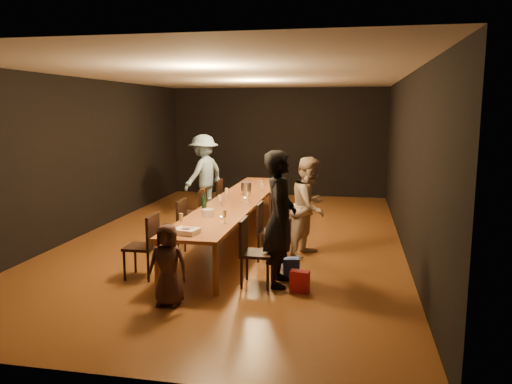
% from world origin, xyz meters
% --- Properties ---
extents(ground, '(10.00, 10.00, 0.00)m').
position_xyz_m(ground, '(0.00, 0.00, 0.00)').
color(ground, '#4D2E13').
rests_on(ground, ground).
extents(room_shell, '(6.04, 10.04, 3.02)m').
position_xyz_m(room_shell, '(0.00, 0.00, 2.08)').
color(room_shell, black).
rests_on(room_shell, ground).
extents(table, '(0.90, 6.00, 0.75)m').
position_xyz_m(table, '(0.00, 0.00, 0.70)').
color(table, '#9A562C').
rests_on(table, ground).
extents(chair_right_0, '(0.42, 0.42, 0.93)m').
position_xyz_m(chair_right_0, '(0.85, -2.40, 0.47)').
color(chair_right_0, black).
rests_on(chair_right_0, ground).
extents(chair_right_1, '(0.42, 0.42, 0.93)m').
position_xyz_m(chair_right_1, '(0.85, -1.20, 0.47)').
color(chair_right_1, black).
rests_on(chair_right_1, ground).
extents(chair_right_2, '(0.42, 0.42, 0.93)m').
position_xyz_m(chair_right_2, '(0.85, 0.00, 0.47)').
color(chair_right_2, black).
rests_on(chair_right_2, ground).
extents(chair_right_3, '(0.42, 0.42, 0.93)m').
position_xyz_m(chair_right_3, '(0.85, 1.20, 0.47)').
color(chair_right_3, black).
rests_on(chair_right_3, ground).
extents(chair_left_0, '(0.42, 0.42, 0.93)m').
position_xyz_m(chair_left_0, '(-0.85, -2.40, 0.47)').
color(chair_left_0, black).
rests_on(chair_left_0, ground).
extents(chair_left_1, '(0.42, 0.42, 0.93)m').
position_xyz_m(chair_left_1, '(-0.85, -1.20, 0.47)').
color(chair_left_1, black).
rests_on(chair_left_1, ground).
extents(chair_left_2, '(0.42, 0.42, 0.93)m').
position_xyz_m(chair_left_2, '(-0.85, 0.00, 0.47)').
color(chair_left_2, black).
rests_on(chair_left_2, ground).
extents(chair_left_3, '(0.42, 0.42, 0.93)m').
position_xyz_m(chair_left_3, '(-0.85, 1.20, 0.47)').
color(chair_left_3, black).
rests_on(chair_left_3, ground).
extents(woman_birthday, '(0.48, 0.70, 1.87)m').
position_xyz_m(woman_birthday, '(1.15, -2.31, 0.93)').
color(woman_birthday, black).
rests_on(woman_birthday, ground).
extents(woman_tan, '(0.87, 0.97, 1.64)m').
position_xyz_m(woman_tan, '(1.42, -0.79, 0.82)').
color(woman_tan, tan).
rests_on(woman_tan, ground).
extents(man_blue, '(1.10, 1.35, 1.82)m').
position_xyz_m(man_blue, '(-1.33, 2.27, 0.91)').
color(man_blue, '#8AB6D6').
rests_on(man_blue, ground).
extents(child, '(0.51, 0.33, 1.03)m').
position_xyz_m(child, '(-0.10, -3.29, 0.51)').
color(child, '#3E2822').
rests_on(child, ground).
extents(gift_bag_red, '(0.27, 0.17, 0.30)m').
position_xyz_m(gift_bag_red, '(1.46, -2.56, 0.15)').
color(gift_bag_red, red).
rests_on(gift_bag_red, ground).
extents(gift_bag_blue, '(0.27, 0.21, 0.29)m').
position_xyz_m(gift_bag_blue, '(1.27, -2.02, 0.15)').
color(gift_bag_blue, '#2847AF').
rests_on(gift_bag_blue, ground).
extents(birthday_cake, '(0.36, 0.31, 0.08)m').
position_xyz_m(birthday_cake, '(-0.07, -2.67, 0.79)').
color(birthday_cake, white).
rests_on(birthday_cake, table).
extents(plate_stack, '(0.24, 0.24, 0.11)m').
position_xyz_m(plate_stack, '(-0.11, -1.53, 0.81)').
color(plate_stack, silver).
rests_on(plate_stack, table).
extents(champagne_bottle, '(0.10, 0.10, 0.34)m').
position_xyz_m(champagne_bottle, '(-0.31, -1.05, 0.92)').
color(champagne_bottle, black).
rests_on(champagne_bottle, table).
extents(ice_bucket, '(0.27, 0.27, 0.23)m').
position_xyz_m(ice_bucket, '(0.04, 0.66, 0.86)').
color(ice_bucket, silver).
rests_on(ice_bucket, table).
extents(wineglass_0, '(0.06, 0.06, 0.21)m').
position_xyz_m(wineglass_0, '(-0.25, -2.34, 0.85)').
color(wineglass_0, beige).
rests_on(wineglass_0, table).
extents(wineglass_1, '(0.06, 0.06, 0.21)m').
position_xyz_m(wineglass_1, '(0.28, -1.97, 0.85)').
color(wineglass_1, beige).
rests_on(wineglass_1, table).
extents(wineglass_2, '(0.06, 0.06, 0.21)m').
position_xyz_m(wineglass_2, '(-0.12, -0.73, 0.85)').
color(wineglass_2, silver).
rests_on(wineglass_2, table).
extents(wineglass_3, '(0.06, 0.06, 0.21)m').
position_xyz_m(wineglass_3, '(0.29, -0.39, 0.85)').
color(wineglass_3, beige).
rests_on(wineglass_3, table).
extents(wineglass_4, '(0.06, 0.06, 0.21)m').
position_xyz_m(wineglass_4, '(-0.20, 0.01, 0.85)').
color(wineglass_4, silver).
rests_on(wineglass_4, table).
extents(wineglass_5, '(0.06, 0.06, 0.21)m').
position_xyz_m(wineglass_5, '(0.25, 1.13, 0.85)').
color(wineglass_5, silver).
rests_on(wineglass_5, table).
extents(tealight_near, '(0.05, 0.05, 0.03)m').
position_xyz_m(tealight_near, '(0.15, -1.68, 0.77)').
color(tealight_near, '#B2B7B2').
rests_on(tealight_near, table).
extents(tealight_mid, '(0.05, 0.05, 0.03)m').
position_xyz_m(tealight_mid, '(0.15, 0.02, 0.77)').
color(tealight_mid, '#B2B7B2').
rests_on(tealight_mid, table).
extents(tealight_far, '(0.05, 0.05, 0.03)m').
position_xyz_m(tealight_far, '(0.15, 1.77, 0.77)').
color(tealight_far, '#B2B7B2').
rests_on(tealight_far, table).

